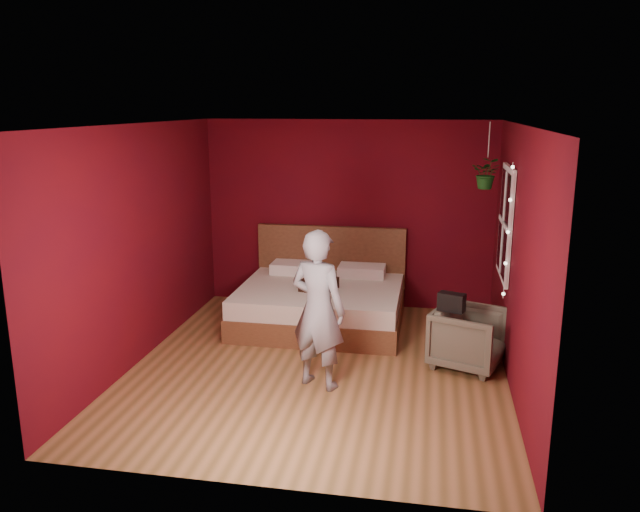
{
  "coord_description": "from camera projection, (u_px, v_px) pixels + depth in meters",
  "views": [
    {
      "loc": [
        1.15,
        -6.24,
        2.8
      ],
      "look_at": [
        -0.06,
        0.4,
        1.15
      ],
      "focal_mm": 35.0,
      "sensor_mm": 36.0,
      "label": 1
    }
  ],
  "objects": [
    {
      "name": "bed",
      "position": [
        322.0,
        301.0,
        8.15
      ],
      "size": [
        2.08,
        1.77,
        1.14
      ],
      "color": "brown",
      "rests_on": "ground"
    },
    {
      "name": "fairy_lights",
      "position": [
        508.0,
        232.0,
        6.5
      ],
      "size": [
        0.04,
        0.04,
        1.45
      ],
      "color": "silver",
      "rests_on": "room_walls"
    },
    {
      "name": "room_walls",
      "position": [
        319.0,
        215.0,
        6.43
      ],
      "size": [
        4.04,
        4.54,
        2.62
      ],
      "color": "#59090F",
      "rests_on": "ground"
    },
    {
      "name": "hanging_plant",
      "position": [
        487.0,
        173.0,
        7.37
      ],
      "size": [
        0.4,
        0.37,
        0.78
      ],
      "color": "silver",
      "rests_on": "room_walls"
    },
    {
      "name": "armchair",
      "position": [
        469.0,
        338.0,
        6.76
      ],
      "size": [
        0.92,
        0.91,
        0.66
      ],
      "primitive_type": "imported",
      "rotation": [
        0.0,
        0.0,
        1.21
      ],
      "color": "#615F4C",
      "rests_on": "ground"
    },
    {
      "name": "floor",
      "position": [
        319.0,
        366.0,
        6.83
      ],
      "size": [
        4.5,
        4.5,
        0.0
      ],
      "primitive_type": "plane",
      "color": "#9B673E",
      "rests_on": "ground"
    },
    {
      "name": "handbag",
      "position": [
        451.0,
        302.0,
        6.6
      ],
      "size": [
        0.31,
        0.23,
        0.2
      ],
      "primitive_type": "cube",
      "rotation": [
        0.0,
        0.0,
        -0.36
      ],
      "color": "black",
      "rests_on": "armchair"
    },
    {
      "name": "throw_pillow",
      "position": [
        319.0,
        284.0,
        7.85
      ],
      "size": [
        0.48,
        0.48,
        0.14
      ],
      "primitive_type": "cube",
      "rotation": [
        0.0,
        0.0,
        -0.26
      ],
      "color": "black",
      "rests_on": "bed"
    },
    {
      "name": "person",
      "position": [
        318.0,
        310.0,
        6.19
      ],
      "size": [
        0.69,
        0.57,
        1.62
      ],
      "primitive_type": "imported",
      "rotation": [
        0.0,
        0.0,
        2.78
      ],
      "color": "gray",
      "rests_on": "ground"
    },
    {
      "name": "window",
      "position": [
        505.0,
        223.0,
        6.99
      ],
      "size": [
        0.05,
        0.97,
        1.27
      ],
      "color": "white",
      "rests_on": "room_walls"
    }
  ]
}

